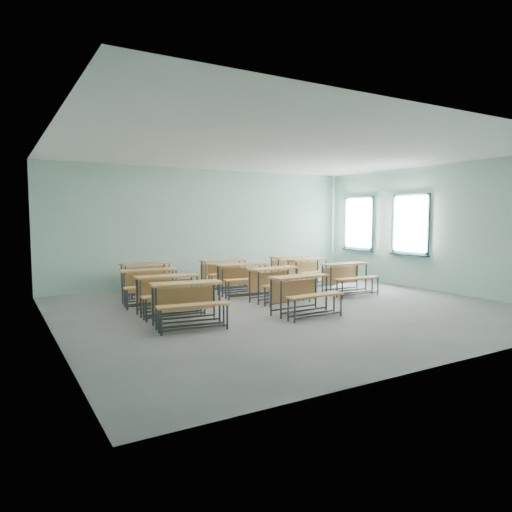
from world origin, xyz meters
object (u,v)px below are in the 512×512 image
(desk_unit_r3c0, at_px, (147,273))
(desk_unit_r3c1, at_px, (225,269))
(desk_unit_r1c2, at_px, (347,273))
(desk_unit_r2c0, at_px, (150,281))
(desk_unit_r1c1, at_px, (277,279))
(desk_unit_r3c2, at_px, (293,265))
(desk_unit_r1c0, at_px, (169,289))
(desk_unit_r2c1, at_px, (243,274))
(desk_unit_r0c1, at_px, (303,289))
(desk_unit_r0c0, at_px, (188,297))
(desk_unit_r2c2, at_px, (310,268))

(desk_unit_r3c0, bearing_deg, desk_unit_r3c1, -10.55)
(desk_unit_r1c2, xyz_separation_m, desk_unit_r2c0, (-4.56, 1.13, 0.00))
(desk_unit_r1c1, bearing_deg, desk_unit_r2c0, 150.15)
(desk_unit_r2c0, bearing_deg, desk_unit_r3c2, 21.49)
(desk_unit_r1c0, bearing_deg, desk_unit_r2c1, 30.54)
(desk_unit_r0c1, xyz_separation_m, desk_unit_r2c1, (0.08, 2.52, 0.00))
(desk_unit_r0c0, relative_size, desk_unit_r0c1, 1.05)
(desk_unit_r0c0, bearing_deg, desk_unit_r0c1, 1.16)
(desk_unit_r3c1, bearing_deg, desk_unit_r2c0, -150.65)
(desk_unit_r3c2, bearing_deg, desk_unit_r0c0, -147.19)
(desk_unit_r0c0, distance_m, desk_unit_r3c1, 4.17)
(desk_unit_r3c1, bearing_deg, desk_unit_r0c0, -121.67)
(desk_unit_r3c1, xyz_separation_m, desk_unit_r3c2, (2.21, 0.07, 0.00))
(desk_unit_r0c1, height_order, desk_unit_r1c0, same)
(desk_unit_r0c1, xyz_separation_m, desk_unit_r3c1, (0.15, 3.67, 0.00))
(desk_unit_r3c1, bearing_deg, desk_unit_r0c1, -88.88)
(desk_unit_r1c1, distance_m, desk_unit_r3c1, 2.26)
(desk_unit_r2c0, distance_m, desk_unit_r2c2, 4.51)
(desk_unit_r1c1, distance_m, desk_unit_r3c2, 3.09)
(desk_unit_r2c1, bearing_deg, desk_unit_r0c0, -129.46)
(desk_unit_r0c0, distance_m, desk_unit_r3c0, 3.69)
(desk_unit_r3c1, relative_size, desk_unit_r3c2, 0.99)
(desk_unit_r2c0, bearing_deg, desk_unit_r0c0, -84.50)
(desk_unit_r1c2, bearing_deg, desk_unit_r1c1, -179.82)
(desk_unit_r1c1, relative_size, desk_unit_r2c2, 1.00)
(desk_unit_r0c0, xyz_separation_m, desk_unit_r1c2, (4.61, 1.13, 0.00))
(desk_unit_r0c1, distance_m, desk_unit_r3c1, 3.67)
(desk_unit_r1c1, height_order, desk_unit_r3c1, same)
(desk_unit_r3c0, xyz_separation_m, desk_unit_r3c1, (2.00, -0.25, 0.00))
(desk_unit_r3c0, bearing_deg, desk_unit_r1c2, -34.37)
(desk_unit_r0c1, bearing_deg, desk_unit_r2c1, 85.78)
(desk_unit_r0c1, height_order, desk_unit_r3c0, same)
(desk_unit_r0c1, distance_m, desk_unit_r1c1, 1.45)
(desk_unit_r0c0, xyz_separation_m, desk_unit_r3c2, (4.61, 3.48, 0.00))
(desk_unit_r1c0, height_order, desk_unit_r3c2, same)
(desk_unit_r2c0, height_order, desk_unit_r3c2, same)
(desk_unit_r0c1, bearing_deg, desk_unit_r3c2, 55.25)
(desk_unit_r1c1, bearing_deg, desk_unit_r2c1, 96.41)
(desk_unit_r1c0, height_order, desk_unit_r2c1, same)
(desk_unit_r2c0, bearing_deg, desk_unit_r1c2, -7.34)
(desk_unit_r1c0, relative_size, desk_unit_r3c1, 1.00)
(desk_unit_r3c1, bearing_deg, desk_unit_r3c2, 5.31)
(desk_unit_r1c2, distance_m, desk_unit_r2c1, 2.54)
(desk_unit_r1c1, xyz_separation_m, desk_unit_r2c1, (-0.25, 1.11, 0.00))
(desk_unit_r0c1, distance_m, desk_unit_r1c0, 2.58)
(desk_unit_r0c0, height_order, desk_unit_r2c1, same)
(desk_unit_r3c0, bearing_deg, desk_unit_r1c1, -52.47)
(desk_unit_r1c2, distance_m, desk_unit_r3c1, 3.17)
(desk_unit_r1c1, relative_size, desk_unit_r2c0, 1.00)
(desk_unit_r3c2, bearing_deg, desk_unit_r3c0, 173.25)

